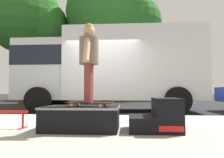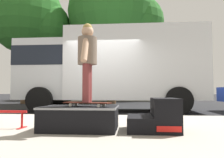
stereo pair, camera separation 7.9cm
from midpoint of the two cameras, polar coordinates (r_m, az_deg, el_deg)
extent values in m
plane|color=black|center=(6.68, -3.15, -9.53)|extent=(140.00, 140.00, 0.00)
cube|color=#A8A093|center=(3.75, -9.79, -13.50)|extent=(50.00, 5.00, 0.12)
cube|color=black|center=(3.76, -7.30, -9.66)|extent=(1.18, 0.84, 0.38)
cube|color=gray|center=(3.75, -7.28, -7.03)|extent=(1.20, 0.86, 0.03)
cube|color=black|center=(3.69, 7.60, -10.93)|extent=(0.39, 0.77, 0.23)
cube|color=black|center=(3.71, 13.71, -8.64)|extent=(0.39, 0.77, 0.51)
cube|color=red|center=(3.35, 14.79, -12.05)|extent=(0.35, 0.01, 0.08)
cylinder|color=red|center=(4.17, -21.10, -9.54)|extent=(0.04, 0.04, 0.28)
cube|color=red|center=(4.19, -21.14, -11.33)|extent=(0.06, 0.28, 0.01)
cube|color=#4C1E14|center=(3.67, -5.64, -5.94)|extent=(0.80, 0.41, 0.02)
cylinder|color=silver|center=(3.65, -1.48, -6.51)|extent=(0.06, 0.04, 0.05)
cylinder|color=silver|center=(3.49, -2.64, -6.66)|extent=(0.06, 0.04, 0.05)
cylinder|color=silver|center=(3.87, -8.34, -6.29)|extent=(0.06, 0.04, 0.05)
cylinder|color=silver|center=(3.72, -9.73, -6.40)|extent=(0.06, 0.04, 0.05)
cylinder|color=brown|center=(3.75, -5.39, -1.11)|extent=(0.12, 0.12, 0.61)
cylinder|color=brown|center=(3.60, -5.84, -1.02)|extent=(0.12, 0.12, 0.61)
cylinder|color=#726051|center=(3.73, -5.57, 7.01)|extent=(0.31, 0.31, 0.44)
cylinder|color=tan|center=(3.91, -5.05, 6.34)|extent=(0.10, 0.27, 0.42)
cylinder|color=tan|center=(3.54, -6.14, 7.37)|extent=(0.10, 0.27, 0.42)
sphere|color=tan|center=(3.80, -5.54, 11.73)|extent=(0.19, 0.19, 0.19)
sphere|color=tan|center=(3.81, -5.53, 12.51)|extent=(0.16, 0.16, 0.16)
cube|color=silver|center=(8.83, 6.05, 3.40)|extent=(5.00, 2.35, 2.60)
cube|color=silver|center=(9.40, -15.48, 1.87)|extent=(1.90, 2.16, 2.20)
cube|color=black|center=(9.45, -15.44, 4.80)|extent=(1.92, 2.19, 0.70)
cylinder|color=black|center=(8.22, -17.46, -5.06)|extent=(0.90, 0.28, 0.90)
cylinder|color=black|center=(10.43, -12.52, -4.71)|extent=(0.90, 0.28, 0.90)
cylinder|color=black|center=(7.76, 16.68, -5.18)|extent=(0.90, 0.28, 0.90)
cylinder|color=black|center=(10.07, 13.96, -4.75)|extent=(0.90, 0.28, 0.90)
cylinder|color=brown|center=(14.13, 0.02, 1.81)|extent=(0.56, 0.56, 3.95)
sphere|color=#286623|center=(14.94, 0.02, 16.26)|extent=(5.43, 5.43, 5.43)
sphere|color=#286623|center=(14.68, 6.01, 13.84)|extent=(3.53, 3.53, 3.53)
cylinder|color=brown|center=(15.32, -20.66, 1.64)|extent=(0.56, 0.56, 3.96)
sphere|color=#286623|center=(15.99, -20.40, 14.23)|extent=(4.67, 4.67, 4.67)
sphere|color=#286623|center=(15.33, -15.99, 12.63)|extent=(3.04, 3.04, 3.04)
cube|color=beige|center=(22.25, 1.21, 2.61)|extent=(9.00, 7.50, 6.00)
cube|color=#B2ADA3|center=(18.15, 0.39, -1.13)|extent=(9.00, 0.50, 2.80)
pyramid|color=#38383F|center=(23.06, 1.19, 13.05)|extent=(9.54, 7.95, 2.40)
camera|label=1|loc=(0.04, -89.58, -0.02)|focal=36.51mm
camera|label=2|loc=(0.04, 90.42, 0.02)|focal=36.51mm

